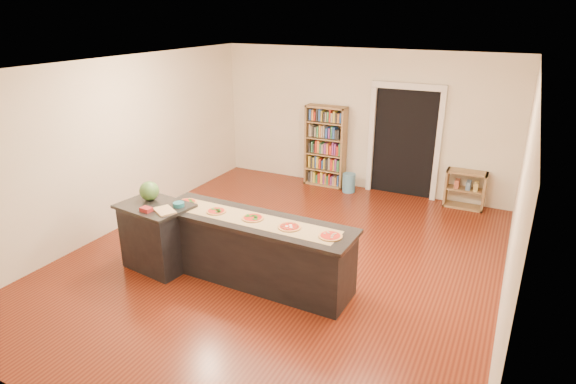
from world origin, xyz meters
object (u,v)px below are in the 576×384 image
at_px(bookshelf, 325,146).
at_px(watermelon, 149,191).
at_px(kitchen_island, 254,250).
at_px(low_shelf, 465,189).
at_px(side_counter, 157,236).
at_px(waste_bin, 349,183).

bearing_deg(bookshelf, watermelon, -103.34).
bearing_deg(kitchen_island, low_shelf, 62.65).
bearing_deg(side_counter, watermelon, 153.82).
bearing_deg(bookshelf, low_shelf, -0.07).
xyz_separation_m(side_counter, bookshelf, (0.81, 4.27, 0.35)).
bearing_deg(bookshelf, side_counter, -100.80).
xyz_separation_m(low_shelf, watermelon, (-3.80, -4.15, 0.74)).
relative_size(side_counter, watermelon, 3.56).
xyz_separation_m(kitchen_island, watermelon, (-1.58, -0.16, 0.63)).
bearing_deg(low_shelf, side_counter, -130.35).
relative_size(kitchen_island, waste_bin, 7.31).
relative_size(side_counter, waste_bin, 2.55).
bearing_deg(waste_bin, side_counter, -109.09).
distance_m(bookshelf, low_shelf, 2.85).
height_order(kitchen_island, low_shelf, kitchen_island).
bearing_deg(bookshelf, kitchen_island, -81.48).
height_order(bookshelf, watermelon, bookshelf).
bearing_deg(side_counter, low_shelf, 57.48).
xyz_separation_m(kitchen_island, low_shelf, (2.21, 3.99, -0.11)).
bearing_deg(watermelon, low_shelf, 47.57).
distance_m(kitchen_island, waste_bin, 3.83).
relative_size(bookshelf, watermelon, 6.14).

